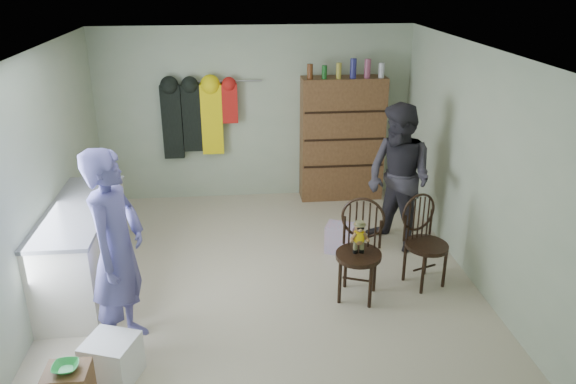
{
  "coord_description": "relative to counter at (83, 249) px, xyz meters",
  "views": [
    {
      "loc": [
        -0.31,
        -5.46,
        3.25
      ],
      "look_at": [
        0.25,
        0.2,
        0.95
      ],
      "focal_mm": 35.0,
      "sensor_mm": 36.0,
      "label": 1
    }
  ],
  "objects": [
    {
      "name": "coat_rack",
      "position": [
        1.12,
        2.38,
        0.78
      ],
      "size": [
        1.42,
        0.12,
        1.09
      ],
      "color": "#99999E",
      "rests_on": "ground"
    },
    {
      "name": "bowl",
      "position": [
        0.33,
        -1.95,
        0.02
      ],
      "size": [
        0.19,
        0.19,
        0.05
      ],
      "primitive_type": "imported",
      "color": "green",
      "rests_on": "stool"
    },
    {
      "name": "person_left",
      "position": [
        0.59,
        -1.02,
        0.47
      ],
      "size": [
        0.61,
        0.78,
        1.89
      ],
      "primitive_type": "imported",
      "rotation": [
        0.0,
        0.0,
        1.32
      ],
      "color": "#58549B",
      "rests_on": "ground"
    },
    {
      "name": "counter",
      "position": [
        0.0,
        0.0,
        0.0
      ],
      "size": [
        0.64,
        1.86,
        0.94
      ],
      "color": "silver",
      "rests_on": "ground"
    },
    {
      "name": "room_walls",
      "position": [
        1.95,
        0.53,
        1.11
      ],
      "size": [
        5.0,
        5.0,
        5.0
      ],
      "color": "#ACB89A",
      "rests_on": "ground"
    },
    {
      "name": "chair_far",
      "position": [
        3.62,
        -0.23,
        0.07
      ],
      "size": [
        0.58,
        0.58,
        1.0
      ],
      "rotation": [
        0.0,
        0.0,
        0.37
      ],
      "color": "black",
      "rests_on": "ground"
    },
    {
      "name": "dresser",
      "position": [
        3.2,
        2.3,
        0.44
      ],
      "size": [
        1.2,
        0.39,
        2.07
      ],
      "color": "brown",
      "rests_on": "ground"
    },
    {
      "name": "ground_plane",
      "position": [
        1.95,
        0.0,
        -0.47
      ],
      "size": [
        5.0,
        5.0,
        0.0
      ],
      "primitive_type": "plane",
      "color": "beige",
      "rests_on": "ground"
    },
    {
      "name": "plastic_tub",
      "position": [
        0.55,
        -1.5,
        -0.28
      ],
      "size": [
        0.5,
        0.49,
        0.38
      ],
      "primitive_type": "cube",
      "rotation": [
        0.0,
        0.0,
        -0.34
      ],
      "color": "white",
      "rests_on": "ground"
    },
    {
      "name": "striped_bag",
      "position": [
        2.87,
        0.56,
        -0.3
      ],
      "size": [
        0.41,
        0.37,
        0.35
      ],
      "primitive_type": "cube",
      "rotation": [
        0.0,
        0.0,
        -0.4
      ],
      "color": "pink",
      "rests_on": "ground"
    },
    {
      "name": "chair_front",
      "position": [
        2.88,
        -0.42,
        0.12
      ],
      "size": [
        0.61,
        0.61,
        1.06
      ],
      "rotation": [
        0.0,
        0.0,
        -0.37
      ],
      "color": "black",
      "rests_on": "ground"
    },
    {
      "name": "person_right",
      "position": [
        3.57,
        0.63,
        0.42
      ],
      "size": [
        1.03,
        1.1,
        1.79
      ],
      "primitive_type": "imported",
      "rotation": [
        0.0,
        0.0,
        -1.02
      ],
      "color": "#2D2B33",
      "rests_on": "ground"
    }
  ]
}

